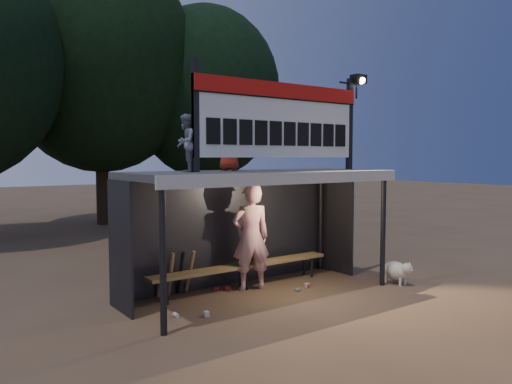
{
  "coord_description": "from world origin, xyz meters",
  "views": [
    {
      "loc": [
        -5.48,
        -7.4,
        2.57
      ],
      "look_at": [
        0.2,
        0.4,
        1.9
      ],
      "focal_mm": 35.0,
      "sensor_mm": 36.0,
      "label": 1
    }
  ],
  "objects": [
    {
      "name": "ground",
      "position": [
        0.0,
        0.0,
        0.0
      ],
      "size": [
        80.0,
        80.0,
        0.0
      ],
      "primitive_type": "plane",
      "color": "brown",
      "rests_on": "ground"
    },
    {
      "name": "player",
      "position": [
        0.07,
        0.39,
        1.03
      ],
      "size": [
        0.86,
        0.69,
        2.06
      ],
      "primitive_type": "imported",
      "rotation": [
        0.0,
        0.0,
        2.84
      ],
      "color": "white",
      "rests_on": "ground"
    },
    {
      "name": "child_a",
      "position": [
        -1.46,
        0.14,
        2.81
      ],
      "size": [
        0.61,
        0.59,
        0.98
      ],
      "primitive_type": "imported",
      "rotation": [
        0.0,
        0.0,
        3.8
      ],
      "color": "slate",
      "rests_on": "dugout_shelter"
    },
    {
      "name": "child_b",
      "position": [
        -0.31,
        0.55,
        2.82
      ],
      "size": [
        0.57,
        0.57,
        1.0
      ],
      "primitive_type": "imported",
      "rotation": [
        0.0,
        0.0,
        2.36
      ],
      "color": "#AF2B1B",
      "rests_on": "dugout_shelter"
    },
    {
      "name": "dugout_shelter",
      "position": [
        0.0,
        0.24,
        1.85
      ],
      "size": [
        5.1,
        2.08,
        2.32
      ],
      "color": "#3B3B3E",
      "rests_on": "ground"
    },
    {
      "name": "scoreboard_assembly",
      "position": [
        0.56,
        -0.01,
        3.32
      ],
      "size": [
        4.1,
        0.27,
        1.99
      ],
      "color": "black",
      "rests_on": "dugout_shelter"
    },
    {
      "name": "bench",
      "position": [
        0.0,
        0.55,
        0.43
      ],
      "size": [
        4.0,
        0.35,
        0.48
      ],
      "color": "olive",
      "rests_on": "ground"
    },
    {
      "name": "tree_mid",
      "position": [
        1.0,
        11.5,
        6.17
      ],
      "size": [
        7.22,
        7.22,
        10.36
      ],
      "color": "black",
      "rests_on": "ground"
    },
    {
      "name": "tree_right",
      "position": [
        5.0,
        10.5,
        5.19
      ],
      "size": [
        6.08,
        6.08,
        8.72
      ],
      "color": "#301D15",
      "rests_on": "ground"
    },
    {
      "name": "dog",
      "position": [
        2.72,
        -1.02,
        0.28
      ],
      "size": [
        0.36,
        0.81,
        0.49
      ],
      "color": "beige",
      "rests_on": "ground"
    },
    {
      "name": "bats",
      "position": [
        -1.33,
        0.82,
        0.43
      ],
      "size": [
        0.68,
        0.35,
        0.84
      ],
      "color": "#A4824C",
      "rests_on": "ground"
    },
    {
      "name": "litter",
      "position": [
        -0.2,
        0.0,
        0.04
      ],
      "size": [
        3.08,
        1.35,
        0.08
      ],
      "color": "#AA1D1D",
      "rests_on": "ground"
    }
  ]
}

